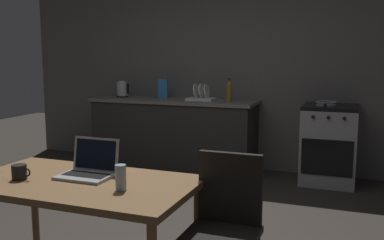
{
  "coord_description": "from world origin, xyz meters",
  "views": [
    {
      "loc": [
        1.63,
        -2.95,
        1.47
      ],
      "look_at": [
        0.26,
        0.62,
        0.9
      ],
      "focal_mm": 41.23,
      "sensor_mm": 36.0,
      "label": 1
    }
  ],
  "objects_px": {
    "frying_pan": "(326,103)",
    "coffee_mug": "(20,172)",
    "bottle": "(229,91)",
    "drinking_glass": "(121,178)",
    "dish_rack": "(201,96)",
    "stove_oven": "(329,144)",
    "laptop": "(88,169)",
    "electric_kettle": "(122,89)",
    "dining_table": "(80,192)",
    "chair": "(225,221)",
    "cereal_box": "(163,89)"
  },
  "relations": [
    {
      "from": "chair",
      "to": "cereal_box",
      "type": "height_order",
      "value": "cereal_box"
    },
    {
      "from": "laptop",
      "to": "coffee_mug",
      "type": "xyz_separation_m",
      "value": [
        -0.35,
        -0.21,
        -0.0
      ]
    },
    {
      "from": "dining_table",
      "to": "stove_oven",
      "type": "bearing_deg",
      "value": 67.93
    },
    {
      "from": "cereal_box",
      "to": "dish_rack",
      "type": "xyz_separation_m",
      "value": [
        0.53,
        -0.02,
        -0.08
      ]
    },
    {
      "from": "frying_pan",
      "to": "dish_rack",
      "type": "xyz_separation_m",
      "value": [
        -1.5,
        0.03,
        0.02
      ]
    },
    {
      "from": "frying_pan",
      "to": "drinking_glass",
      "type": "bearing_deg",
      "value": -105.42
    },
    {
      "from": "coffee_mug",
      "to": "drinking_glass",
      "type": "distance_m",
      "value": 0.68
    },
    {
      "from": "chair",
      "to": "dish_rack",
      "type": "xyz_separation_m",
      "value": [
        -1.17,
        2.87,
        0.42
      ]
    },
    {
      "from": "laptop",
      "to": "bottle",
      "type": "bearing_deg",
      "value": 96.28
    },
    {
      "from": "chair",
      "to": "drinking_glass",
      "type": "relative_size",
      "value": 6.22
    },
    {
      "from": "stove_oven",
      "to": "laptop",
      "type": "bearing_deg",
      "value": -112.81
    },
    {
      "from": "bottle",
      "to": "drinking_glass",
      "type": "xyz_separation_m",
      "value": [
        0.27,
        -3.07,
        -0.24
      ]
    },
    {
      "from": "laptop",
      "to": "electric_kettle",
      "type": "height_order",
      "value": "electric_kettle"
    },
    {
      "from": "drinking_glass",
      "to": "cereal_box",
      "type": "distance_m",
      "value": 3.36
    },
    {
      "from": "laptop",
      "to": "electric_kettle",
      "type": "distance_m",
      "value": 3.29
    },
    {
      "from": "cereal_box",
      "to": "bottle",
      "type": "bearing_deg",
      "value": -4.41
    },
    {
      "from": "dining_table",
      "to": "dish_rack",
      "type": "xyz_separation_m",
      "value": [
        -0.32,
        3.04,
        0.29
      ]
    },
    {
      "from": "dining_table",
      "to": "electric_kettle",
      "type": "height_order",
      "value": "electric_kettle"
    },
    {
      "from": "stove_oven",
      "to": "drinking_glass",
      "type": "bearing_deg",
      "value": -106.19
    },
    {
      "from": "frying_pan",
      "to": "drinking_glass",
      "type": "height_order",
      "value": "frying_pan"
    },
    {
      "from": "electric_kettle",
      "to": "coffee_mug",
      "type": "xyz_separation_m",
      "value": [
        1.1,
        -3.15,
        -0.23
      ]
    },
    {
      "from": "bottle",
      "to": "chair",
      "type": "bearing_deg",
      "value": -74.19
    },
    {
      "from": "coffee_mug",
      "to": "drinking_glass",
      "type": "height_order",
      "value": "drinking_glass"
    },
    {
      "from": "laptop",
      "to": "drinking_glass",
      "type": "xyz_separation_m",
      "value": [
        0.33,
        -0.18,
        0.03
      ]
    },
    {
      "from": "electric_kettle",
      "to": "dish_rack",
      "type": "height_order",
      "value": "electric_kettle"
    },
    {
      "from": "dining_table",
      "to": "dish_rack",
      "type": "relative_size",
      "value": 4.06
    },
    {
      "from": "coffee_mug",
      "to": "cereal_box",
      "type": "relative_size",
      "value": 0.51
    },
    {
      "from": "chair",
      "to": "frying_pan",
      "type": "distance_m",
      "value": 2.89
    },
    {
      "from": "dining_table",
      "to": "chair",
      "type": "xyz_separation_m",
      "value": [
        0.85,
        0.17,
        -0.13
      ]
    },
    {
      "from": "coffee_mug",
      "to": "drinking_glass",
      "type": "relative_size",
      "value": 0.88
    },
    {
      "from": "bottle",
      "to": "frying_pan",
      "type": "relative_size",
      "value": 0.69
    },
    {
      "from": "cereal_box",
      "to": "drinking_glass",
      "type": "bearing_deg",
      "value": -69.36
    },
    {
      "from": "electric_kettle",
      "to": "frying_pan",
      "type": "height_order",
      "value": "electric_kettle"
    },
    {
      "from": "dining_table",
      "to": "bottle",
      "type": "distance_m",
      "value": 3.01
    },
    {
      "from": "bottle",
      "to": "drinking_glass",
      "type": "relative_size",
      "value": 1.98
    },
    {
      "from": "electric_kettle",
      "to": "dish_rack",
      "type": "xyz_separation_m",
      "value": [
        1.13,
        -0.0,
        -0.06
      ]
    },
    {
      "from": "dining_table",
      "to": "drinking_glass",
      "type": "height_order",
      "value": "drinking_glass"
    },
    {
      "from": "chair",
      "to": "dish_rack",
      "type": "relative_size",
      "value": 2.66
    },
    {
      "from": "electric_kettle",
      "to": "bottle",
      "type": "height_order",
      "value": "bottle"
    },
    {
      "from": "frying_pan",
      "to": "chair",
      "type": "bearing_deg",
      "value": -96.62
    },
    {
      "from": "stove_oven",
      "to": "dish_rack",
      "type": "bearing_deg",
      "value": 179.91
    },
    {
      "from": "frying_pan",
      "to": "coffee_mug",
      "type": "distance_m",
      "value": 3.48
    },
    {
      "from": "bottle",
      "to": "frying_pan",
      "type": "height_order",
      "value": "bottle"
    },
    {
      "from": "stove_oven",
      "to": "bottle",
      "type": "bearing_deg",
      "value": -177.69
    },
    {
      "from": "cereal_box",
      "to": "dish_rack",
      "type": "relative_size",
      "value": 0.74
    },
    {
      "from": "dining_table",
      "to": "frying_pan",
      "type": "distance_m",
      "value": 3.25
    },
    {
      "from": "laptop",
      "to": "dish_rack",
      "type": "height_order",
      "value": "dish_rack"
    },
    {
      "from": "bottle",
      "to": "electric_kettle",
      "type": "bearing_deg",
      "value": 178.09
    },
    {
      "from": "coffee_mug",
      "to": "drinking_glass",
      "type": "bearing_deg",
      "value": 2.43
    },
    {
      "from": "chair",
      "to": "electric_kettle",
      "type": "bearing_deg",
      "value": 123.81
    }
  ]
}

